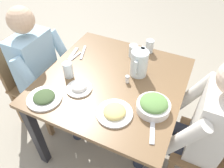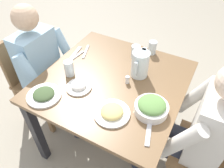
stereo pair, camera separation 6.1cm
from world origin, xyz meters
name	(u,v)px [view 1 (the left image)]	position (x,y,z in m)	size (l,w,h in m)	color
ground_plane	(112,138)	(0.00, 0.00, 0.00)	(8.00, 8.00, 0.00)	#9E937F
dining_table	(113,91)	(0.00, 0.00, 0.63)	(0.97, 0.97, 0.75)	brown
chair_near	(30,78)	(0.03, -0.80, 0.48)	(0.40, 0.40, 0.86)	olive
chair_far	(220,148)	(0.04, 0.80, 0.48)	(0.40, 0.40, 0.86)	olive
diner_near	(45,71)	(0.03, -0.60, 0.63)	(0.48, 0.53, 1.15)	#9EC6E0
diner_far	(194,124)	(0.04, 0.60, 0.63)	(0.48, 0.53, 1.15)	silver
water_pitcher	(139,63)	(-0.13, 0.14, 0.84)	(0.16, 0.12, 0.19)	silver
salad_bowl	(154,105)	(0.14, 0.33, 0.79)	(0.20, 0.20, 0.09)	white
plate_yoghurt	(79,87)	(0.18, -0.16, 0.76)	(0.17, 0.17, 0.05)	white
plate_fries	(115,112)	(0.27, 0.14, 0.76)	(0.22, 0.22, 0.05)	white
plate_dolmas	(44,97)	(0.35, -0.31, 0.76)	(0.22, 0.22, 0.04)	white
water_glass_center	(150,46)	(-0.43, 0.12, 0.80)	(0.06, 0.06, 0.11)	silver
water_glass_near_left	(133,51)	(-0.32, 0.03, 0.80)	(0.07, 0.07, 0.10)	silver
water_glass_far_left	(68,70)	(0.10, -0.29, 0.80)	(0.07, 0.07, 0.11)	silver
salt_shaker	(127,79)	(-0.02, 0.10, 0.77)	(0.03, 0.03, 0.05)	white
fork_near	(152,131)	(0.29, 0.38, 0.75)	(0.17, 0.03, 0.01)	silver
knife_near	(73,58)	(-0.09, -0.38, 0.75)	(0.18, 0.02, 0.01)	silver
fork_far	(73,54)	(-0.14, -0.41, 0.75)	(0.17, 0.03, 0.01)	silver
knife_far	(83,52)	(-0.19, -0.35, 0.75)	(0.18, 0.02, 0.01)	silver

